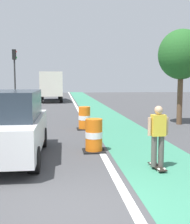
# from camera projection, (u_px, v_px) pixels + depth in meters

# --- Properties ---
(ground_plane) EXTENTS (100.00, 100.00, 0.00)m
(ground_plane) POSITION_uv_depth(u_px,v_px,m) (84.00, 210.00, 5.17)
(ground_plane) COLOR #424244
(bike_lane_strip) EXTENTS (2.50, 80.00, 0.01)m
(bike_lane_strip) POSITION_uv_depth(u_px,v_px,m) (108.00, 119.00, 17.29)
(bike_lane_strip) COLOR #387F60
(bike_lane_strip) RESTS_ON ground
(lane_divider_stripe) EXTENTS (0.20, 80.00, 0.01)m
(lane_divider_stripe) POSITION_uv_depth(u_px,v_px,m) (84.00, 119.00, 17.12)
(lane_divider_stripe) COLOR silver
(lane_divider_stripe) RESTS_ON ground
(skateboarder_on_lane) EXTENTS (0.57, 0.82, 1.69)m
(skateboarder_on_lane) POSITION_uv_depth(u_px,v_px,m) (158.00, 135.00, 7.44)
(skateboarder_on_lane) COLOR black
(skateboarder_on_lane) RESTS_ON ground
(parked_suv_nearest) EXTENTS (1.94, 4.61, 2.04)m
(parked_suv_nearest) POSITION_uv_depth(u_px,v_px,m) (10.00, 125.00, 8.43)
(parked_suv_nearest) COLOR silver
(parked_suv_nearest) RESTS_ON ground
(traffic_barrel_front) EXTENTS (0.73, 0.73, 1.09)m
(traffic_barrel_front) POSITION_uv_depth(u_px,v_px,m) (94.00, 136.00, 9.34)
(traffic_barrel_front) COLOR orange
(traffic_barrel_front) RESTS_ON ground
(traffic_barrel_mid) EXTENTS (0.73, 0.73, 1.09)m
(traffic_barrel_mid) POSITION_uv_depth(u_px,v_px,m) (84.00, 118.00, 13.63)
(traffic_barrel_mid) COLOR orange
(traffic_barrel_mid) RESTS_ON ground
(delivery_truck_down_block) EXTENTS (2.63, 7.69, 3.23)m
(delivery_truck_down_block) POSITION_uv_depth(u_px,v_px,m) (51.00, 85.00, 31.81)
(delivery_truck_down_block) COLOR silver
(delivery_truck_down_block) RESTS_ON ground
(traffic_light_corner) EXTENTS (0.41, 0.32, 5.10)m
(traffic_light_corner) POSITION_uv_depth(u_px,v_px,m) (15.00, 68.00, 25.51)
(traffic_light_corner) COLOR #2D2D2D
(traffic_light_corner) RESTS_ON ground
(street_tree_sidewalk) EXTENTS (2.40, 2.40, 5.00)m
(street_tree_sidewalk) POSITION_uv_depth(u_px,v_px,m) (181.00, 55.00, 14.81)
(street_tree_sidewalk) COLOR brown
(street_tree_sidewalk) RESTS_ON ground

